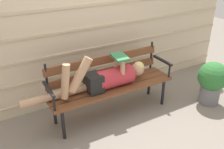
% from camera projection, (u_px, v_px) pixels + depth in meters
% --- Properties ---
extents(ground_plane, '(12.00, 12.00, 0.00)m').
position_uv_depth(ground_plane, '(114.00, 115.00, 3.62)').
color(ground_plane, gray).
extents(house_siding, '(5.26, 0.08, 2.57)m').
position_uv_depth(house_siding, '(90.00, 16.00, 3.58)').
color(house_siding, beige).
rests_on(house_siding, ground).
extents(park_bench, '(1.79, 0.45, 0.88)m').
position_uv_depth(park_bench, '(110.00, 81.00, 3.49)').
color(park_bench, brown).
rests_on(park_bench, ground).
extents(reclining_person, '(1.73, 0.27, 0.55)m').
position_uv_depth(reclining_person, '(105.00, 78.00, 3.34)').
color(reclining_person, '#B72D38').
extents(potted_plant, '(0.44, 0.44, 0.67)m').
position_uv_depth(potted_plant, '(212.00, 81.00, 3.76)').
color(potted_plant, slate).
rests_on(potted_plant, ground).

